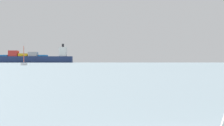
# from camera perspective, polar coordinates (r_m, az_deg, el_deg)

# --- Properties ---
(cargo_ship) EXTENTS (145.37, 57.01, 34.09)m
(cargo_ship) POSITION_cam_1_polar(r_m,az_deg,el_deg) (892.60, -9.15, 0.60)
(cargo_ship) COLOR navy
(cargo_ship) RESTS_ON ground_plane
(distant_headland) EXTENTS (1160.56, 326.57, 47.42)m
(distant_headland) POSITION_cam_1_polar(r_m,az_deg,el_deg) (1738.29, -3.70, 0.89)
(distant_headland) COLOR #756B56
(distant_headland) RESTS_ON ground_plane
(small_sailboat) EXTENTS (4.07, 6.79, 10.79)m
(small_sailboat) POSITION_cam_1_polar(r_m,az_deg,el_deg) (248.36, -10.25, -0.02)
(small_sailboat) COLOR white
(small_sailboat) RESTS_ON ground_plane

